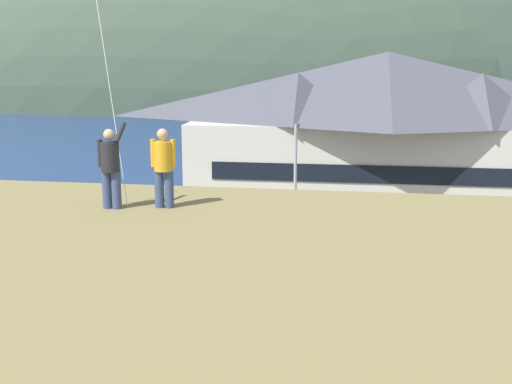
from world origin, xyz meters
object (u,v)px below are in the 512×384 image
at_px(moored_boat_wharfside, 203,166).
at_px(parked_car_corner_spot, 190,268).
at_px(person_kite_flyer, 111,165).
at_px(parked_car_lone_by_shed, 228,320).
at_px(parking_light_pole, 295,183).
at_px(parked_car_mid_row_far, 48,298).
at_px(wharf_dock, 240,171).
at_px(person_companion, 163,166).
at_px(harbor_lodge, 385,128).
at_px(parked_car_back_row_right, 358,268).
at_px(moored_boat_outer_mooring, 280,165).

distance_m(moored_boat_wharfside, parked_car_corner_spot, 28.57).
bearing_deg(person_kite_flyer, parked_car_lone_by_shed, 84.21).
bearing_deg(parking_light_pole, parked_car_lone_by_shed, -98.30).
height_order(parked_car_mid_row_far, person_kite_flyer, person_kite_flyer).
relative_size(wharf_dock, moored_boat_wharfside, 1.66).
height_order(person_kite_flyer, person_companion, person_kite_flyer).
bearing_deg(moored_boat_wharfside, parked_car_mid_row_far, -87.54).
height_order(parked_car_lone_by_shed, parking_light_pole, parking_light_pole).
xyz_separation_m(harbor_lodge, parked_car_corner_spot, (-9.19, -16.78, -4.61)).
height_order(parked_car_mid_row_far, parked_car_corner_spot, same).
height_order(wharf_dock, parked_car_back_row_right, parked_car_back_row_right).
bearing_deg(parked_car_corner_spot, parked_car_back_row_right, 8.84).
bearing_deg(harbor_lodge, parked_car_back_row_right, -96.08).
bearing_deg(person_companion, harbor_lodge, 78.57).
bearing_deg(wharf_dock, person_companion, -81.95).
bearing_deg(harbor_lodge, person_kite_flyer, -103.33).
relative_size(moored_boat_outer_mooring, parked_car_lone_by_shed, 1.49).
bearing_deg(harbor_lodge, wharf_dock, 136.96).
height_order(moored_boat_wharfside, parked_car_back_row_right, moored_boat_wharfside).
xyz_separation_m(parked_car_lone_by_shed, person_kite_flyer, (-0.85, -8.38, 7.14)).
relative_size(parked_car_lone_by_shed, person_companion, 2.49).
bearing_deg(wharf_dock, parked_car_lone_by_shed, -80.45).
xyz_separation_m(wharf_dock, person_kite_flyer, (4.75, -41.64, 7.86)).
distance_m(moored_boat_wharfside, parked_car_lone_by_shed, 34.40).
xyz_separation_m(wharf_dock, parking_light_pole, (7.07, -23.19, 3.81)).
bearing_deg(moored_boat_wharfside, parked_car_corner_spot, -77.74).
distance_m(moored_boat_wharfside, parked_car_mid_row_far, 32.29).
xyz_separation_m(moored_boat_wharfside, person_companion, (9.15, -41.35, 7.47)).
distance_m(wharf_dock, person_companion, 42.53).
distance_m(wharf_dock, parked_car_back_row_right, 28.70).
xyz_separation_m(parked_car_corner_spot, person_kite_flyer, (1.98, -13.69, 7.14)).
bearing_deg(parked_car_lone_by_shed, wharf_dock, 99.55).
bearing_deg(harbor_lodge, parked_car_corner_spot, -118.72).
xyz_separation_m(parked_car_back_row_right, person_companion, (-4.45, -14.61, 7.13)).
xyz_separation_m(parked_car_back_row_right, parked_car_mid_row_far, (-12.21, -5.51, 0.00)).
bearing_deg(parked_car_back_row_right, parking_light_pole, 132.05).
relative_size(parked_car_back_row_right, person_companion, 2.47).
bearing_deg(wharf_dock, parked_car_back_row_right, -68.95).
bearing_deg(harbor_lodge, parked_car_lone_by_shed, -106.08).
bearing_deg(moored_boat_outer_mooring, person_companion, -86.67).
xyz_separation_m(parked_car_lone_by_shed, person_companion, (0.26, -8.13, 7.13)).
distance_m(moored_boat_wharfside, person_companion, 43.01).
bearing_deg(person_kite_flyer, parked_car_mid_row_far, 125.45).
height_order(harbor_lodge, person_companion, harbor_lodge).
relative_size(wharf_dock, person_companion, 5.85).
bearing_deg(wharf_dock, moored_boat_outer_mooring, 26.82).
bearing_deg(parked_car_corner_spot, wharf_dock, 95.66).
relative_size(harbor_lodge, parked_car_back_row_right, 6.30).
xyz_separation_m(moored_boat_wharfside, parked_car_lone_by_shed, (8.89, -33.23, 0.34)).
bearing_deg(moored_boat_outer_mooring, parking_light_pole, -81.50).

